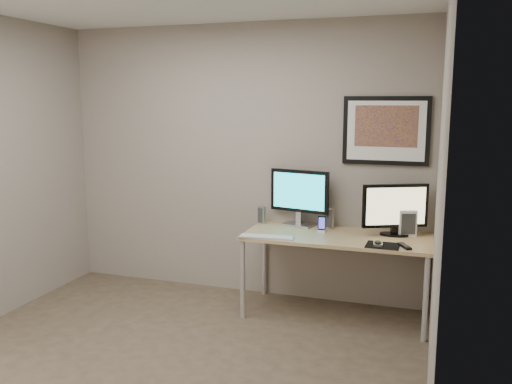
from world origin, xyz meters
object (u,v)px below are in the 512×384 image
speaker_left (262,215)px  desk (337,243)px  monitor_tv (395,208)px  fan_unit (407,222)px  keyboard (267,237)px  phone_dock (322,224)px  framed_art (386,131)px  monitor_large (299,195)px  speaker_right (330,218)px

speaker_left → desk: bearing=-1.7°
monitor_tv → fan_unit: size_ratio=2.35×
speaker_left → keyboard: size_ratio=0.35×
desk → monitor_tv: (0.47, 0.14, 0.31)m
monitor_tv → fan_unit: bearing=-0.0°
desk → speaker_left: bearing=163.0°
keyboard → desk: bearing=21.4°
monitor_tv → phone_dock: bearing=161.0°
monitor_tv → keyboard: size_ratio=1.14×
phone_dock → fan_unit: 0.73m
phone_dock → fan_unit: bearing=7.9°
framed_art → fan_unit: 0.82m
desk → monitor_large: monitor_large is taller
monitor_large → fan_unit: monitor_large is taller
monitor_large → keyboard: 0.61m
framed_art → monitor_tv: (0.12, -0.19, -0.65)m
speaker_left → phone_dock: speaker_left is taller
monitor_tv → phone_dock: 0.65m
speaker_left → speaker_right: 0.65m
monitor_tv → monitor_large: bearing=148.1°
monitor_large → monitor_tv: size_ratio=1.06×
framed_art → monitor_large: framed_art is taller
desk → framed_art: 1.07m
speaker_left → phone_dock: bearing=0.9°
framed_art → phone_dock: 0.99m
speaker_right → fan_unit: size_ratio=0.84×
framed_art → speaker_left: size_ratio=4.53×
monitor_large → phone_dock: (0.25, -0.17, -0.22)m
desk → fan_unit: 0.63m
desk → speaker_left: speaker_left is taller
framed_art → keyboard: (-0.90, -0.61, -0.88)m
framed_art → monitor_tv: 0.69m
phone_dock → speaker_left: bearing=164.9°
phone_dock → monitor_tv: bearing=5.1°
phone_dock → framed_art: bearing=26.4°
desk → monitor_tv: 0.58m
framed_art → fan_unit: (0.22, -0.15, -0.78)m
monitor_large → fan_unit: bearing=7.8°
desk → framed_art: (0.35, 0.33, 0.96)m
framed_art → speaker_right: framed_art is taller
keyboard → fan_unit: 1.22m
speaker_right → phone_dock: bearing=-96.7°
framed_art → phone_dock: (-0.50, -0.26, -0.82)m
speaker_left → phone_dock: (0.61, -0.16, -0.01)m
monitor_tv → speaker_left: bearing=150.9°
monitor_tv → framed_art: bearing=96.9°
desk → phone_dock: size_ratio=10.95×
keyboard → framed_art: bearing=28.8°
monitor_large → speaker_right: bearing=11.3°
desk → phone_dock: bearing=153.4°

